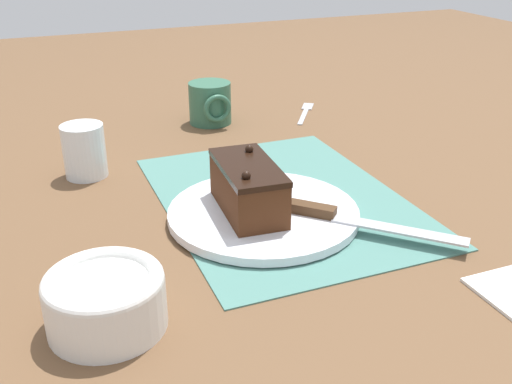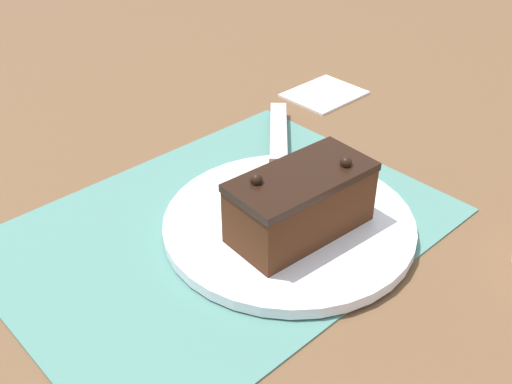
% 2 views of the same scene
% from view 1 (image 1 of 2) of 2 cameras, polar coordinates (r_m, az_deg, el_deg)
% --- Properties ---
extents(ground_plane, '(3.00, 3.00, 0.00)m').
position_cam_1_polar(ground_plane, '(0.89, 2.45, -0.72)').
color(ground_plane, brown).
extents(placemat_woven, '(0.46, 0.34, 0.00)m').
position_cam_1_polar(placemat_woven, '(0.89, 2.45, -0.61)').
color(placemat_woven, slate).
rests_on(placemat_woven, ground_plane).
extents(cake_plate, '(0.27, 0.27, 0.01)m').
position_cam_1_polar(cake_plate, '(0.83, 0.71, -2.01)').
color(cake_plate, white).
rests_on(cake_plate, placemat_woven).
extents(chocolate_cake, '(0.15, 0.08, 0.08)m').
position_cam_1_polar(chocolate_cake, '(0.81, -0.76, 0.46)').
color(chocolate_cake, '#472614').
rests_on(chocolate_cake, cake_plate).
extents(serving_knife, '(0.20, 0.20, 0.01)m').
position_cam_1_polar(serving_knife, '(0.81, 7.52, -2.23)').
color(serving_knife, '#472D19').
rests_on(serving_knife, cake_plate).
extents(drinking_glass, '(0.07, 0.07, 0.09)m').
position_cam_1_polar(drinking_glass, '(1.00, -16.04, 3.79)').
color(drinking_glass, white).
rests_on(drinking_glass, ground_plane).
extents(small_bowl, '(0.12, 0.12, 0.06)m').
position_cam_1_polar(small_bowl, '(0.63, -14.16, -9.83)').
color(small_bowl, white).
rests_on(small_bowl, ground_plane).
extents(coffee_mug, '(0.09, 0.08, 0.08)m').
position_cam_1_polar(coffee_mug, '(1.22, -4.37, 8.43)').
color(coffee_mug, '#33664C').
rests_on(coffee_mug, ground_plane).
extents(dessert_fork, '(0.13, 0.10, 0.01)m').
position_cam_1_polar(dessert_fork, '(1.30, 4.73, 7.69)').
color(dessert_fork, '#B7BABF').
rests_on(dessert_fork, ground_plane).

